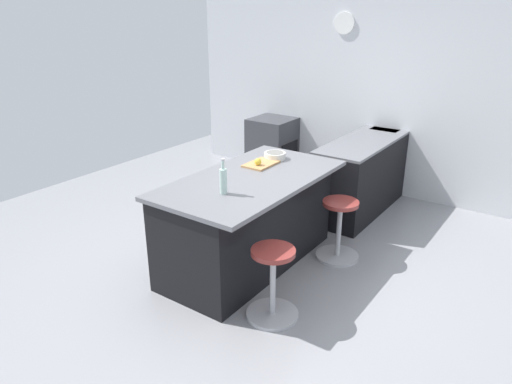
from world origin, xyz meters
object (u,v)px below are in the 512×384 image
object	(u,v)px
apple_yellow	(258,162)
fruit_bowl	(275,155)
water_bottle	(223,180)
stool_middle	(273,285)
oven_range	(272,147)
stool_by_window	(339,231)
kitchen_island	(248,220)
cutting_board	(261,164)

from	to	relation	value
apple_yellow	fruit_bowl	bearing A→B (deg)	-178.59
apple_yellow	water_bottle	bearing A→B (deg)	12.77
stool_middle	apple_yellow	bearing A→B (deg)	-139.10
stool_middle	fruit_bowl	world-z (taller)	fruit_bowl
oven_range	apple_yellow	world-z (taller)	apple_yellow
stool_middle	water_bottle	world-z (taller)	water_bottle
water_bottle	oven_range	bearing A→B (deg)	-154.36
oven_range	stool_by_window	distance (m)	2.64
stool_middle	fruit_bowl	bearing A→B (deg)	-147.25
kitchen_island	stool_middle	distance (m)	0.94
oven_range	apple_yellow	size ratio (longest dim) A/B	12.38
apple_yellow	fruit_bowl	xyz separation A→B (m)	(-0.32, -0.01, -0.02)
oven_range	stool_middle	distance (m)	3.56
apple_yellow	kitchen_island	bearing A→B (deg)	15.35
stool_by_window	kitchen_island	bearing A→B (deg)	-48.73
stool_by_window	apple_yellow	bearing A→B (deg)	-66.98
water_bottle	fruit_bowl	bearing A→B (deg)	-170.54
cutting_board	fruit_bowl	bearing A→B (deg)	178.72
stool_by_window	water_bottle	world-z (taller)	water_bottle
fruit_bowl	kitchen_island	bearing A→B (deg)	8.04
kitchen_island	apple_yellow	xyz separation A→B (m)	(-0.28, -0.08, 0.51)
stool_middle	cutting_board	world-z (taller)	cutting_board
oven_range	apple_yellow	xyz separation A→B (m)	(2.08, 1.19, 0.54)
oven_range	kitchen_island	distance (m)	2.68
water_bottle	apple_yellow	bearing A→B (deg)	-167.23
oven_range	water_bottle	xyz separation A→B (m)	(2.84, 1.36, 0.61)
oven_range	water_bottle	bearing A→B (deg)	25.64
stool_middle	cutting_board	xyz separation A→B (m)	(-0.96, -0.78, 0.64)
oven_range	stool_middle	size ratio (longest dim) A/B	1.39
cutting_board	kitchen_island	bearing A→B (deg)	14.33
kitchen_island	apple_yellow	world-z (taller)	apple_yellow
oven_range	fruit_bowl	size ratio (longest dim) A/B	3.90
apple_yellow	fruit_bowl	size ratio (longest dim) A/B	0.32
stool_middle	water_bottle	size ratio (longest dim) A/B	2.00
stool_by_window	apple_yellow	xyz separation A→B (m)	(0.33, -0.77, 0.68)
oven_range	kitchen_island	size ratio (longest dim) A/B	0.45
stool_by_window	stool_middle	size ratio (longest dim) A/B	1.00
kitchen_island	apple_yellow	size ratio (longest dim) A/B	27.48
kitchen_island	stool_middle	size ratio (longest dim) A/B	3.09
oven_range	fruit_bowl	bearing A→B (deg)	33.88
cutting_board	apple_yellow	distance (m)	0.09
oven_range	cutting_board	xyz separation A→B (m)	(2.01, 1.18, 0.50)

